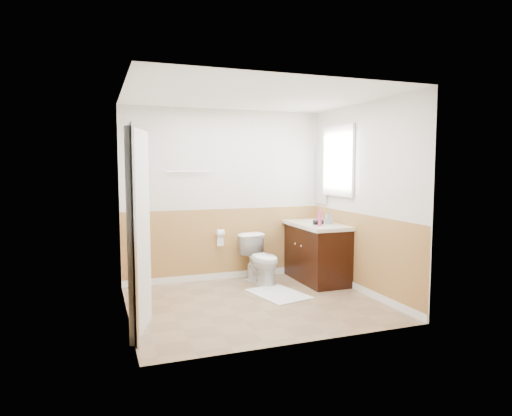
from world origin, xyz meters
name	(u,v)px	position (x,y,z in m)	size (l,w,h in m)	color
floor	(255,303)	(0.00, 0.00, 0.00)	(3.00, 3.00, 0.00)	#8C7051
ceiling	(255,96)	(0.00, 0.00, 2.50)	(3.00, 3.00, 0.00)	white
wall_back	(225,195)	(0.00, 1.30, 1.25)	(3.00, 3.00, 0.00)	silver
wall_front	(303,212)	(0.00, -1.30, 1.25)	(3.00, 3.00, 0.00)	silver
wall_left	(125,206)	(-1.50, 0.00, 1.25)	(3.00, 3.00, 0.00)	silver
wall_right	(362,199)	(1.50, 0.00, 1.25)	(3.00, 3.00, 0.00)	silver
wainscot_back	(226,246)	(0.00, 1.29, 0.50)	(3.00, 3.00, 0.00)	#B78D49
wainscot_front	(302,291)	(0.00, -1.29, 0.50)	(3.00, 3.00, 0.00)	#B78D49
wainscot_left	(128,273)	(-1.49, 0.00, 0.50)	(2.60, 2.60, 0.00)	#B78D49
wainscot_right	(360,255)	(1.49, 0.00, 0.50)	(2.60, 2.60, 0.00)	#B78D49
toilet	(261,259)	(0.41, 0.87, 0.35)	(0.39, 0.68, 0.70)	white
bath_mat	(278,294)	(0.41, 0.23, 0.01)	(0.55, 0.80, 0.02)	white
vanity_cabinet	(317,254)	(1.21, 0.71, 0.40)	(0.55, 1.10, 0.80)	black
vanity_knob_left	(301,246)	(0.91, 0.61, 0.55)	(0.03, 0.03, 0.03)	silver
vanity_knob_right	(295,244)	(0.91, 0.81, 0.55)	(0.03, 0.03, 0.03)	#BBBAC1
countertop	(317,225)	(1.20, 0.71, 0.83)	(0.60, 1.15, 0.05)	silver
sink_basin	(313,221)	(1.21, 0.86, 0.86)	(0.36, 0.36, 0.02)	silver
faucet	(323,217)	(1.39, 0.86, 0.92)	(0.02, 0.02, 0.14)	silver
lotion_bottle	(320,218)	(1.11, 0.45, 0.96)	(0.05, 0.05, 0.22)	#D13677
soap_dispenser	(329,217)	(1.33, 0.59, 0.95)	(0.09, 0.09, 0.19)	gray
hair_dryer_body	(318,222)	(1.16, 0.59, 0.89)	(0.07, 0.07, 0.14)	black
hair_dryer_handle	(315,224)	(1.13, 0.61, 0.86)	(0.03, 0.03, 0.07)	black
mirror_panel	(321,174)	(1.48, 1.10, 1.55)	(0.02, 0.35, 0.90)	silver
window_frame	(338,161)	(1.47, 0.59, 1.75)	(0.04, 0.80, 1.00)	white
window_glass	(339,161)	(1.49, 0.59, 1.75)	(0.01, 0.70, 0.90)	white
door	(139,232)	(-1.40, -0.45, 1.02)	(0.05, 0.80, 2.04)	white
door_frame	(132,231)	(-1.48, -0.45, 1.03)	(0.02, 0.92, 2.10)	white
door_knob	(142,234)	(-1.34, -0.12, 0.95)	(0.06, 0.06, 0.06)	silver
towel_bar	(189,172)	(-0.55, 1.25, 1.60)	(0.02, 0.02, 0.62)	silver
tp_holder_bar	(220,233)	(-0.10, 1.23, 0.70)	(0.02, 0.02, 0.14)	silver
tp_roll	(220,233)	(-0.10, 1.23, 0.70)	(0.11, 0.11, 0.10)	white
tp_sheet	(220,241)	(-0.10, 1.23, 0.59)	(0.10, 0.01, 0.16)	white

